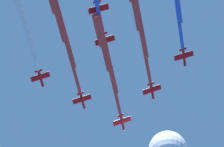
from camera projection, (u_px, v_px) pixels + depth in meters
The scene contains 4 objects.
jet_lead at pixel (106, 55), 224.69m from camera, with size 9.44×61.08×4.30m.
jet_port_inner at pixel (61, 24), 218.27m from camera, with size 9.71×65.72×4.32m.
jet_starboard_inner at pixel (137, 12), 214.81m from camera, with size 9.87×65.76×4.34m.
jet_port_mid at pixel (17, 2), 214.40m from camera, with size 8.82×62.30×4.33m.
Camera 1 is at (17.96, -126.54, -34.66)m, focal length 86.74 mm.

